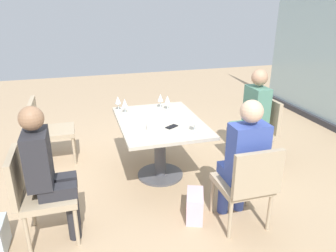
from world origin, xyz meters
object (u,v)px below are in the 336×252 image
dining_table_main (160,134)px  chair_front_right (37,190)px  wine_glass_0 (118,100)px  coffee_cup (150,126)px  wine_glass_4 (160,98)px  person_near_window (252,114)px  handbag_0 (195,206)px  chair_near_window (258,128)px  wine_glass_3 (167,100)px  person_front_right (47,168)px  chair_front_left (48,127)px  cell_phone_on_table (172,127)px  wine_glass_2 (194,120)px  chair_far_right (248,182)px  wine_glass_1 (125,103)px  person_far_right (244,157)px

dining_table_main → chair_front_right: size_ratio=1.48×
wine_glass_0 → coffee_cup: 0.79m
chair_front_right → wine_glass_4: bearing=130.6°
person_near_window → handbag_0: size_ratio=4.20×
chair_near_window → wine_glass_3: bearing=-107.8°
dining_table_main → coffee_cup: coffee_cup is taller
chair_front_right → chair_near_window: bearing=106.6°
dining_table_main → handbag_0: size_ratio=4.28×
person_near_window → wine_glass_0: size_ratio=6.81×
person_front_right → handbag_0: 1.44m
person_front_right → wine_glass_0: person_front_right is taller
chair_front_left → cell_phone_on_table: 1.74m
handbag_0 → chair_near_window: bearing=148.1°
wine_glass_2 → cell_phone_on_table: bearing=-133.8°
wine_glass_0 → chair_far_right: bearing=29.2°
person_near_window → handbag_0: person_near_window is taller
chair_front_left → wine_glass_1: wine_glass_1 is taller
person_front_right → wine_glass_1: bearing=143.3°
person_front_right → wine_glass_2: (-0.36, 1.47, 0.16)m
person_front_right → wine_glass_3: bearing=129.2°
chair_front_right → wine_glass_4: wine_glass_4 is taller
chair_near_window → wine_glass_3: size_ratio=4.70×
person_front_right → wine_glass_3: (-1.14, 1.40, 0.16)m
person_front_right → wine_glass_4: bearing=132.9°
chair_near_window → person_far_right: size_ratio=0.69×
chair_far_right → person_near_window: (-1.16, 0.68, 0.20)m
chair_near_window → chair_front_left: same height
chair_far_right → person_front_right: 1.78m
person_front_right → chair_far_right: bearing=77.5°
chair_near_window → person_near_window: bearing=-90.0°
chair_front_left → person_far_right: (1.84, 1.83, 0.20)m
person_front_right → wine_glass_1: person_front_right is taller
chair_front_right → wine_glass_0: wine_glass_0 is taller
chair_front_left → handbag_0: size_ratio=2.90×
chair_far_right → person_near_window: bearing=149.6°
chair_front_left → wine_glass_2: 2.02m
chair_front_right → wine_glass_1: (-1.15, 0.96, 0.37)m
wine_glass_1 → chair_near_window: bearing=77.5°
wine_glass_1 → wine_glass_4: (-0.09, 0.48, 0.00)m
chair_far_right → wine_glass_2: bearing=-161.4°
chair_front_left → person_far_right: person_far_right is taller
wine_glass_0 → coffee_cup: (0.75, 0.24, -0.09)m
chair_near_window → wine_glass_1: 1.74m
chair_front_right → chair_near_window: 2.74m
dining_table_main → wine_glass_1: wine_glass_1 is taller
wine_glass_3 → wine_glass_4: size_ratio=1.00×
handbag_0 → dining_table_main: bearing=-151.6°
chair_near_window → person_far_right: (1.06, -0.79, 0.20)m
wine_glass_1 → chair_front_right: bearing=-40.0°
wine_glass_4 → coffee_cup: 0.77m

